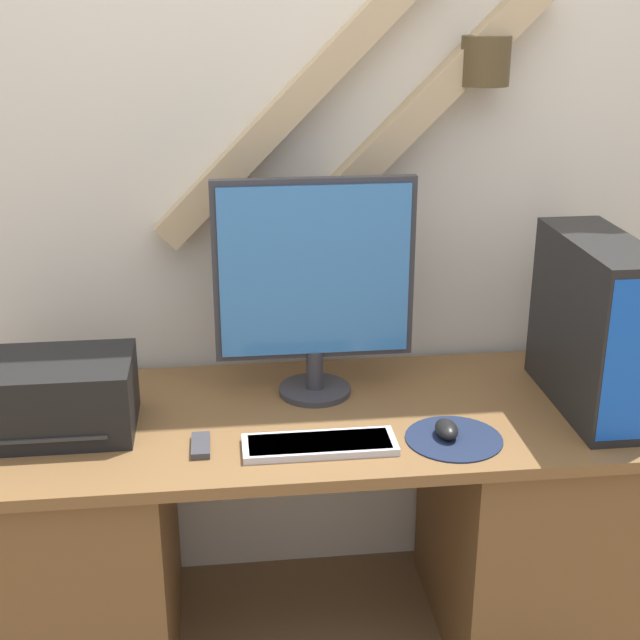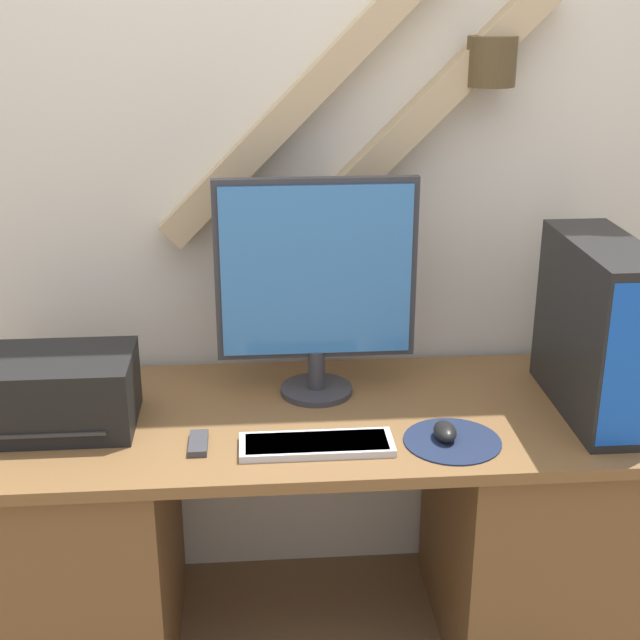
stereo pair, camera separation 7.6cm
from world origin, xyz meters
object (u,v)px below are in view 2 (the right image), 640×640
object	(u,v)px
keyboard	(317,444)
printer	(60,392)
computer_tower	(599,329)
mouse	(445,431)
monitor	(316,279)
remote_control	(198,443)

from	to	relation	value
keyboard	printer	bearing A→B (deg)	164.96
computer_tower	mouse	bearing A→B (deg)	-161.68
monitor	printer	world-z (taller)	monitor
computer_tower	printer	world-z (taller)	computer_tower
keyboard	mouse	xyz separation A→B (m)	(0.31, 0.02, 0.01)
mouse	printer	xyz separation A→B (m)	(-0.93, 0.15, 0.07)
keyboard	mouse	distance (m)	0.31
monitor	remote_control	world-z (taller)	monitor
printer	monitor	bearing A→B (deg)	12.46
computer_tower	remote_control	distance (m)	1.03
keyboard	printer	distance (m)	0.65
mouse	keyboard	bearing A→B (deg)	-177.12
monitor	mouse	size ratio (longest dim) A/B	6.62
mouse	printer	world-z (taller)	printer
monitor	printer	bearing A→B (deg)	-167.54
printer	remote_control	distance (m)	0.38
remote_control	monitor	bearing A→B (deg)	42.56
monitor	keyboard	size ratio (longest dim) A/B	1.60
mouse	monitor	bearing A→B (deg)	134.48
monitor	keyboard	xyz separation A→B (m)	(-0.02, -0.31, -0.31)
monitor	computer_tower	world-z (taller)	monitor
computer_tower	printer	distance (m)	1.35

